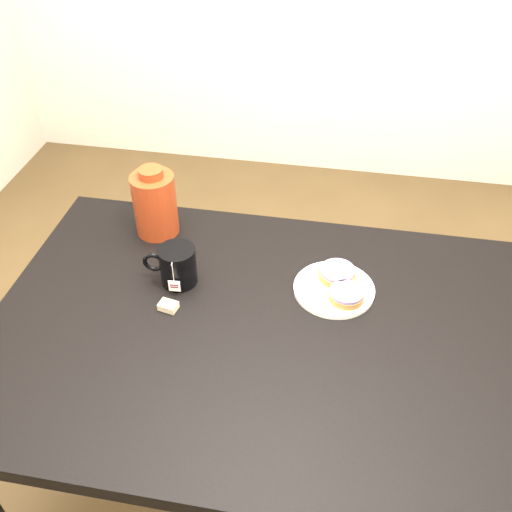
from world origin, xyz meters
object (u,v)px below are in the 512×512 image
at_px(table, 276,353).
at_px(bagel_back, 337,273).
at_px(bagel_front, 346,295).
at_px(teabag_pouch, 168,306).
at_px(mug, 177,265).
at_px(plate, 334,288).
at_px(bagel_package, 155,203).

xyz_separation_m(table, bagel_back, (0.13, 0.20, 0.11)).
xyz_separation_m(bagel_front, teabag_pouch, (-0.43, -0.10, -0.02)).
distance_m(mug, teabag_pouch, 0.11).
bearing_deg(mug, table, -28.38).
xyz_separation_m(bagel_back, mug, (-0.41, -0.08, 0.03)).
relative_size(mug, teabag_pouch, 3.18).
xyz_separation_m(plate, teabag_pouch, (-0.40, -0.14, 0.00)).
distance_m(table, bagel_package, 0.54).
xyz_separation_m(plate, bagel_package, (-0.52, 0.16, 0.09)).
xyz_separation_m(plate, bagel_front, (0.03, -0.04, 0.02)).
xyz_separation_m(plate, bagel_back, (0.00, 0.04, 0.02)).
xyz_separation_m(bagel_front, bagel_package, (-0.55, 0.20, 0.07)).
distance_m(plate, teabag_pouch, 0.42).
bearing_deg(bagel_package, table, -39.28).
bearing_deg(teabag_pouch, table, -4.86).
bearing_deg(bagel_back, mug, -169.53).
height_order(mug, teabag_pouch, mug).
relative_size(plate, bagel_front, 1.90).
distance_m(bagel_front, bagel_package, 0.59).
relative_size(bagel_front, bagel_package, 0.53).
distance_m(table, teabag_pouch, 0.29).
bearing_deg(teabag_pouch, plate, 18.98).
bearing_deg(bagel_back, bagel_package, 166.79).
bearing_deg(bagel_front, bagel_back, 109.69).
bearing_deg(table, plate, 52.58).
bearing_deg(mug, bagel_back, 6.54).
xyz_separation_m(teabag_pouch, bagel_package, (-0.12, 0.30, 0.09)).
height_order(plate, bagel_back, bagel_back).
bearing_deg(plate, bagel_package, 162.46).
height_order(table, mug, mug).
bearing_deg(mug, bagel_package, 116.91).
bearing_deg(table, mug, 155.55).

